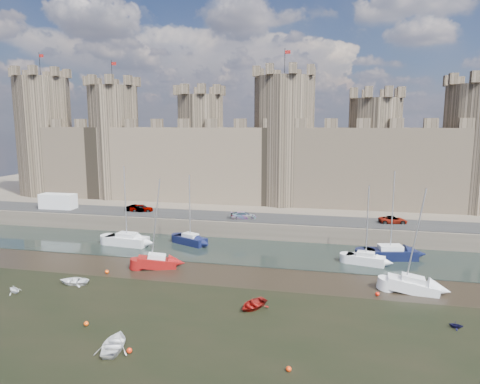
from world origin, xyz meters
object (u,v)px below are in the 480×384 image
Objects in this scene: van at (58,201)px; sailboat_3 at (390,253)px; car_0 at (142,208)px; sailboat_5 at (413,285)px; sailboat_4 at (157,262)px; sailboat_0 at (127,240)px; sailboat_1 at (190,239)px; car_1 at (136,208)px; car_3 at (393,220)px; sailboat_2 at (366,258)px; car_2 at (243,215)px.

sailboat_3 reaches higher than van.
car_0 is 0.35× the size of sailboat_5.
car_0 is at bearing 100.18° from sailboat_4.
sailboat_4 is 28.79m from sailboat_5.
car_0 is 15.28m from van.
sailboat_0 reaches higher than sailboat_1.
car_1 is (-0.99, -0.20, -0.06)m from car_0.
car_0 is 14.84m from sailboat_1.
sailboat_5 is at bearing 168.61° from car_3.
car_2 is at bearing 160.52° from sailboat_2.
sailboat_0 is 1.15× the size of sailboat_2.
car_1 is at bearing 173.57° from sailboat_2.
car_3 is at bearing 13.87° from sailboat_4.
sailboat_2 reaches higher than car_3.
sailboat_2 is at bearing -14.33° from van.
car_3 is 20.78m from sailboat_5.
sailboat_1 reaches higher than sailboat_2.
car_2 is 0.66× the size of van.
sailboat_0 reaches higher than car_1.
car_0 is 17.96m from car_2.
van reaches higher than car_1.
car_2 is at bearing 74.32° from sailboat_1.
car_2 is 0.35× the size of sailboat_3.
car_1 is 0.58× the size of van.
car_0 is 11.84m from sailboat_0.
sailboat_2 is (32.66, -1.34, -0.07)m from sailboat_0.
car_3 is 13.69m from sailboat_2.
sailboat_1 is at bearing 97.38° from car_3.
sailboat_2 is (-4.65, -12.68, -2.27)m from car_3.
car_2 is at bearing 146.68° from sailboat_3.
sailboat_4 is (-24.60, -6.69, -0.01)m from sailboat_2.
sailboat_5 is at bearing 2.37° from sailboat_1.
van is 0.56× the size of sailboat_4.
van is 28.23m from sailboat_1.
sailboat_3 is at bearing 23.16° from sailboat_1.
sailboat_1 is 0.91× the size of sailboat_5.
car_1 is at bearing 114.91° from sailboat_0.
sailboat_5 reaches higher than car_2.
car_0 is 1.08× the size of car_1.
sailboat_1 is 0.88× the size of sailboat_3.
sailboat_4 is (12.02, -19.06, -2.30)m from car_1.
sailboat_0 reaches higher than sailboat_2.
car_1 is 14.28m from van.
car_2 is 19.07m from sailboat_4.
car_3 is at bearing 42.33° from sailboat_1.
car_1 is 0.35× the size of sailboat_1.
sailboat_0 is 1.13× the size of sailboat_1.
sailboat_3 is at bearing -116.03° from car_0.
sailboat_4 is at bearing -36.36° from van.
sailboat_4 is (-6.86, -17.65, -2.29)m from car_2.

